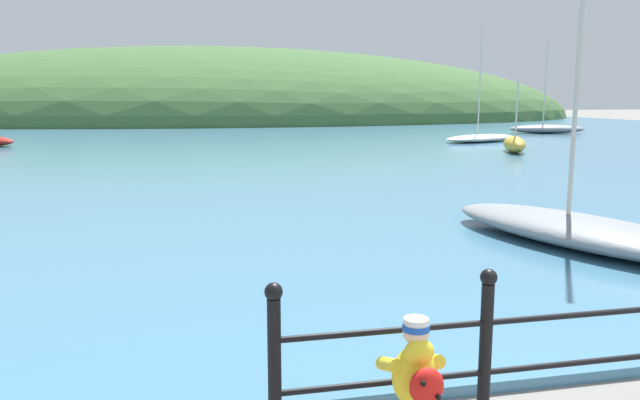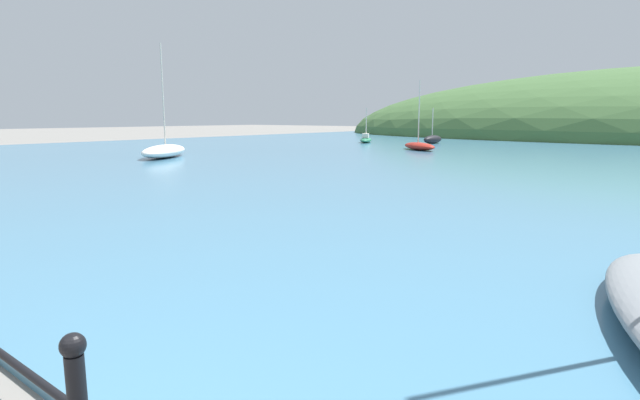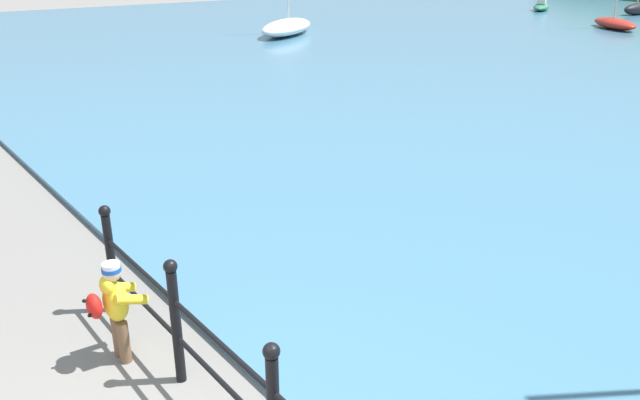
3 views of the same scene
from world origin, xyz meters
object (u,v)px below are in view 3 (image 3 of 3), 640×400
(boat_white_sailboat, at_px, (615,23))
(boat_blue_hull, at_px, (541,6))
(boat_far_left, at_px, (638,9))
(boat_mid_harbor, at_px, (287,27))
(child_in_coat, at_px, (114,303))

(boat_white_sailboat, bearing_deg, boat_blue_hull, 143.60)
(boat_far_left, bearing_deg, boat_mid_harbor, -103.30)
(boat_mid_harbor, relative_size, boat_far_left, 2.09)
(child_in_coat, xyz_separation_m, boat_mid_harbor, (-18.17, 14.79, -0.16))
(child_in_coat, xyz_separation_m, boat_far_left, (-13.14, 36.04, -0.17))
(boat_blue_hull, bearing_deg, boat_mid_harbor, -89.94)
(child_in_coat, relative_size, boat_mid_harbor, 0.17)
(boat_far_left, bearing_deg, boat_white_sailboat, -70.35)
(boat_far_left, relative_size, boat_white_sailboat, 0.64)
(child_in_coat, height_order, boat_white_sailboat, boat_white_sailboat)
(child_in_coat, height_order, boat_blue_hull, boat_blue_hull)
(child_in_coat, relative_size, boat_blue_hull, 0.32)
(boat_mid_harbor, height_order, boat_white_sailboat, boat_mid_harbor)
(boat_blue_hull, height_order, boat_white_sailboat, boat_white_sailboat)
(boat_mid_harbor, xyz_separation_m, boat_far_left, (5.02, 21.25, -0.01))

